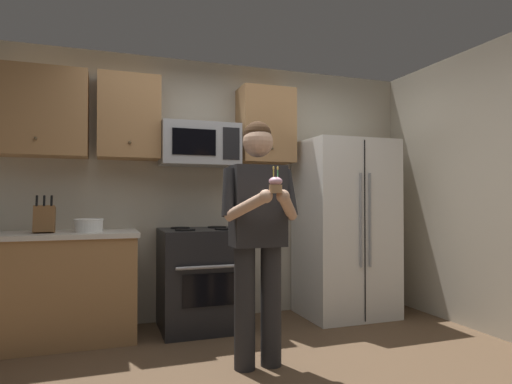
% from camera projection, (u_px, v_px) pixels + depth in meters
% --- Properties ---
extents(wall_back, '(4.40, 0.10, 2.60)m').
position_uv_depth(wall_back, '(208.00, 189.00, 4.47)').
color(wall_back, '#B7AD99').
rests_on(wall_back, ground).
extents(wall_right, '(0.10, 4.40, 2.60)m').
position_uv_depth(wall_right, '(494.00, 188.00, 3.85)').
color(wall_right, '#B7AD99').
rests_on(wall_right, ground).
extents(oven_range, '(0.76, 0.70, 0.93)m').
position_uv_depth(oven_range, '(202.00, 278.00, 4.04)').
color(oven_range, black).
rests_on(oven_range, ground).
extents(microwave, '(0.74, 0.41, 0.40)m').
position_uv_depth(microwave, '(199.00, 145.00, 4.17)').
color(microwave, '#9EA0A5').
extents(refrigerator, '(0.90, 0.75, 1.80)m').
position_uv_depth(refrigerator, '(345.00, 228.00, 4.51)').
color(refrigerator, white).
rests_on(refrigerator, ground).
extents(cabinet_row_upper, '(2.78, 0.36, 0.76)m').
position_uv_depth(cabinet_row_upper, '(137.00, 118.00, 4.03)').
color(cabinet_row_upper, '#9E7247').
extents(counter_left, '(1.44, 0.66, 0.92)m').
position_uv_depth(counter_left, '(48.00, 287.00, 3.63)').
color(counter_left, '#9E7247').
rests_on(counter_left, ground).
extents(knife_block, '(0.16, 0.15, 0.32)m').
position_uv_depth(knife_block, '(44.00, 219.00, 3.58)').
color(knife_block, brown).
rests_on(knife_block, counter_left).
extents(bowl_large_white, '(0.24, 0.24, 0.11)m').
position_uv_depth(bowl_large_white, '(89.00, 225.00, 3.71)').
color(bowl_large_white, white).
rests_on(bowl_large_white, counter_left).
extents(person, '(0.60, 0.48, 1.76)m').
position_uv_depth(person, '(258.00, 228.00, 3.11)').
color(person, '#262628').
rests_on(person, ground).
extents(cupcake, '(0.09, 0.09, 0.17)m').
position_uv_depth(cupcake, '(276.00, 185.00, 2.80)').
color(cupcake, '#A87F56').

